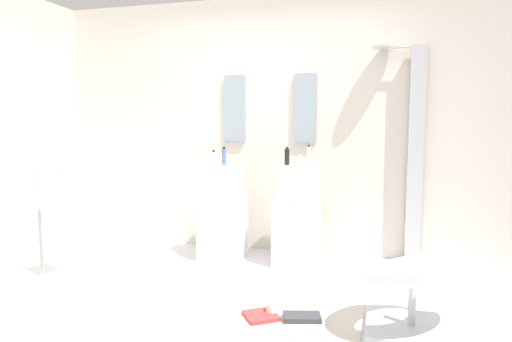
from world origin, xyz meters
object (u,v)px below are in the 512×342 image
object	(u,v)px
pedestal_sink_right	(297,214)
soap_bottle_clear	(309,156)
shower_column	(414,150)
magazine_charcoal	(302,317)
magazine_red	(261,316)
soap_bottle_black	(287,157)
soap_bottle_white	(214,157)
pedestal_sink_left	(223,210)
lounge_chair	(413,281)
coffee_mug	(272,309)
towel_rack	(54,206)
soap_bottle_blue	(224,157)

from	to	relation	value
pedestal_sink_right	soap_bottle_clear	distance (m)	0.56
shower_column	magazine_charcoal	world-z (taller)	shower_column
magazine_red	soap_bottle_black	xyz separation A→B (m)	(-0.11, 1.33, 0.99)
soap_bottle_black	soap_bottle_white	world-z (taller)	soap_bottle_black
pedestal_sink_left	soap_bottle_clear	distance (m)	1.00
shower_column	soap_bottle_white	world-z (taller)	shower_column
pedestal_sink_left	soap_bottle_white	size ratio (longest dim) A/B	8.18
pedestal_sink_left	pedestal_sink_right	xyz separation A→B (m)	(0.74, 0.00, 0.00)
shower_column	pedestal_sink_left	bearing A→B (deg)	-169.16
pedestal_sink_left	lounge_chair	xyz separation A→B (m)	(1.72, -1.23, -0.13)
magazine_charcoal	coffee_mug	world-z (taller)	coffee_mug
magazine_red	pedestal_sink_right	bearing A→B (deg)	54.55
magazine_red	towel_rack	bearing A→B (deg)	134.80
shower_column	soap_bottle_blue	distance (m)	1.78
lounge_chair	soap_bottle_blue	distance (m)	2.11
shower_column	magazine_red	size ratio (longest dim) A/B	9.54
pedestal_sink_left	magazine_charcoal	bearing A→B (deg)	-50.60
shower_column	soap_bottle_black	world-z (taller)	shower_column
soap_bottle_blue	soap_bottle_black	xyz separation A→B (m)	(0.57, 0.16, -0.00)
shower_column	lounge_chair	distance (m)	1.74
magazine_charcoal	soap_bottle_white	xyz separation A→B (m)	(-1.14, 1.32, 0.97)
lounge_chair	soap_bottle_white	distance (m)	2.36
magazine_charcoal	pedestal_sink_right	bearing A→B (deg)	87.66
magazine_red	soap_bottle_black	bearing A→B (deg)	59.26
shower_column	magazine_charcoal	size ratio (longest dim) A/B	8.04
soap_bottle_clear	magazine_charcoal	bearing A→B (deg)	-82.18
lounge_chair	pedestal_sink_right	bearing A→B (deg)	128.40
shower_column	soap_bottle_clear	world-z (taller)	shower_column
pedestal_sink_left	coffee_mug	distance (m)	1.53
coffee_mug	lounge_chair	bearing A→B (deg)	-0.43
magazine_charcoal	soap_bottle_clear	xyz separation A→B (m)	(-0.18, 1.34, 1.00)
lounge_chair	towel_rack	size ratio (longest dim) A/B	1.15
pedestal_sink_right	magazine_charcoal	distance (m)	1.34
pedestal_sink_left	lounge_chair	size ratio (longest dim) A/B	0.95
soap_bottle_black	soap_bottle_white	bearing A→B (deg)	176.94
magazine_charcoal	soap_bottle_clear	size ratio (longest dim) A/B	1.33
soap_bottle_black	lounge_chair	bearing A→B (deg)	-49.66
magazine_red	soap_bottle_black	distance (m)	1.66
soap_bottle_blue	soap_bottle_clear	size ratio (longest dim) A/B	0.90
soap_bottle_clear	soap_bottle_black	bearing A→B (deg)	-165.13
towel_rack	soap_bottle_white	world-z (taller)	soap_bottle_white
pedestal_sink_right	towel_rack	xyz separation A→B (m)	(-1.93, -0.95, 0.15)
soap_bottle_clear	magazine_red	bearing A→B (deg)	-93.82
pedestal_sink_right	coffee_mug	size ratio (longest dim) A/B	11.94
lounge_chair	coffee_mug	distance (m)	0.97
pedestal_sink_left	soap_bottle_white	xyz separation A→B (m)	(-0.12, 0.09, 0.52)
lounge_chair	magazine_red	bearing A→B (deg)	-177.21
shower_column	towel_rack	bearing A→B (deg)	-156.56
soap_bottle_clear	shower_column	bearing A→B (deg)	14.28
magazine_charcoal	soap_bottle_clear	world-z (taller)	soap_bottle_clear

